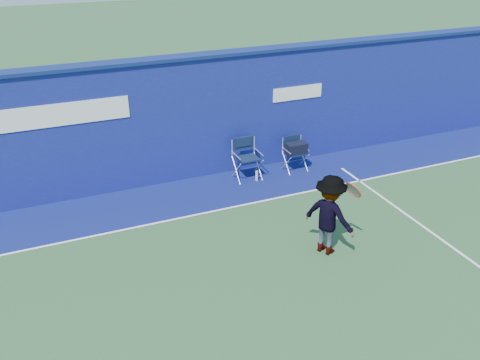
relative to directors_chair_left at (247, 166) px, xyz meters
name	(u,v)px	position (x,y,z in m)	size (l,w,h in m)	color
ground	(246,307)	(-1.96, -4.48, -0.34)	(80.00, 80.00, 0.00)	#2B502D
stadium_wall	(160,122)	(-1.97, 0.72, 1.21)	(24.00, 0.50, 3.08)	navy
out_of_bounds_strip	(177,199)	(-1.96, -0.38, -0.34)	(24.00, 1.80, 0.01)	#0D1657
court_lines	(232,285)	(-1.96, -3.88, -0.33)	(24.00, 12.00, 0.01)	white
directors_chair_left	(247,166)	(0.00, 0.00, 0.00)	(0.61, 0.56, 1.03)	silver
directors_chair_right	(295,157)	(1.35, -0.05, 0.03)	(0.53, 0.47, 0.89)	silver
water_bottle	(257,176)	(0.17, -0.24, -0.21)	(0.07, 0.07, 0.26)	silver
tennis_player	(329,215)	(0.16, -3.58, 0.48)	(1.05, 1.22, 1.63)	#EA4738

